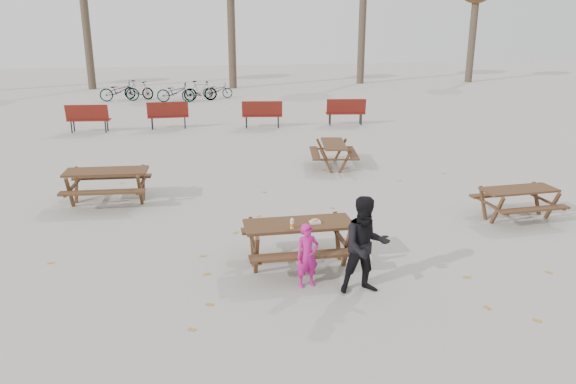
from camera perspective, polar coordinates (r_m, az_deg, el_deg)
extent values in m
plane|color=gray|center=(9.61, 1.07, -7.48)|extent=(80.00, 80.00, 0.00)
cube|color=#362013|center=(9.32, 1.10, -3.29)|extent=(1.80, 0.70, 0.05)
cube|color=#362013|center=(8.89, 1.85, -6.45)|extent=(1.80, 0.25, 0.05)
cube|color=#362013|center=(9.97, 0.41, -3.70)|extent=(1.80, 0.25, 0.05)
cylinder|color=#362013|center=(9.08, -3.22, -6.52)|extent=(0.08, 0.08, 0.73)
cylinder|color=#362013|center=(9.63, -3.67, -5.09)|extent=(0.08, 0.08, 0.73)
cylinder|color=#362013|center=(9.36, 5.98, -5.83)|extent=(0.08, 0.08, 0.73)
cylinder|color=#362013|center=(9.89, 5.02, -4.48)|extent=(0.08, 0.08, 0.73)
cube|color=silver|center=(9.29, 2.76, -3.09)|extent=(0.18, 0.11, 0.03)
ellipsoid|color=tan|center=(9.27, 2.77, -2.85)|extent=(0.14, 0.06, 0.05)
cylinder|color=silver|center=(9.05, 0.41, -3.26)|extent=(0.06, 0.06, 0.15)
cylinder|color=orange|center=(9.05, 0.41, -3.36)|extent=(0.07, 0.07, 0.05)
cylinder|color=white|center=(9.02, 0.41, -2.75)|extent=(0.03, 0.03, 0.02)
imported|color=#BA177B|center=(8.72, 1.98, -6.48)|extent=(0.42, 0.32, 1.03)
imported|color=black|center=(8.52, 7.90, -5.41)|extent=(0.75, 0.59, 1.53)
imported|color=black|center=(29.22, -16.77, 9.79)|extent=(1.89, 0.72, 0.98)
imported|color=black|center=(29.58, -14.94, 9.99)|extent=(1.63, 1.00, 0.95)
imported|color=black|center=(28.26, -11.34, 9.92)|extent=(1.90, 0.92, 0.96)
imported|color=black|center=(28.45, -8.90, 10.13)|extent=(1.70, 0.70, 0.99)
imported|color=black|center=(29.35, -7.18, 10.23)|extent=(1.56, 0.67, 0.79)
cylinder|color=#382B21|center=(34.45, -19.76, 15.04)|extent=(0.44, 0.44, 6.30)
cylinder|color=#382B21|center=(33.16, -5.75, 15.57)|extent=(0.44, 0.44, 5.95)
cylinder|color=#382B21|center=(35.69, 7.54, 16.21)|extent=(0.44, 0.44, 6.65)
cylinder|color=#382B21|center=(37.96, 18.19, 14.53)|extent=(0.44, 0.44, 5.25)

